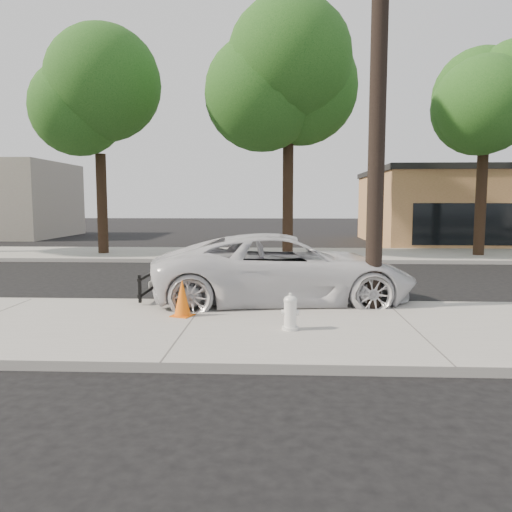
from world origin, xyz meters
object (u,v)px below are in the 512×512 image
(police_cruiser, at_px, (284,269))
(fire_hydrant, at_px, (290,313))
(utility_pole, at_px, (378,84))
(traffic_cone, at_px, (182,298))

(police_cruiser, height_order, fire_hydrant, police_cruiser)
(utility_pole, xyz_separation_m, fire_hydrant, (-1.77, -1.93, -4.26))
(police_cruiser, xyz_separation_m, fire_hydrant, (0.09, -2.83, -0.38))
(fire_hydrant, distance_m, traffic_cone, 2.27)
(utility_pole, bearing_deg, fire_hydrant, -132.59)
(utility_pole, relative_size, police_cruiser, 1.53)
(police_cruiser, bearing_deg, utility_pole, -123.13)
(utility_pole, xyz_separation_m, traffic_cone, (-3.83, -0.98, -4.20))
(utility_pole, bearing_deg, police_cruiser, 154.18)
(utility_pole, height_order, fire_hydrant, utility_pole)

